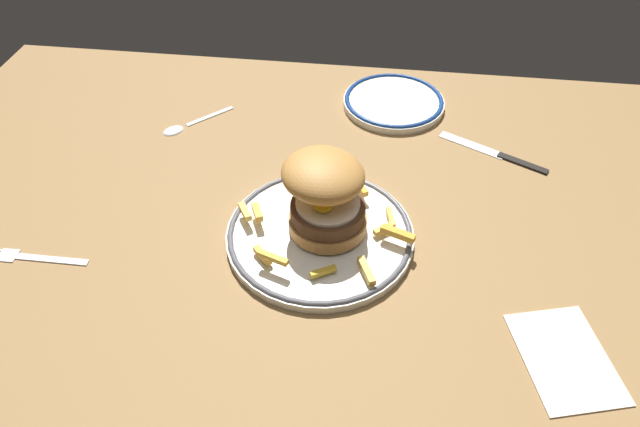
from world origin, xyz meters
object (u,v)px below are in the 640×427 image
(fork, at_px, (32,257))
(napkin, at_px, (565,357))
(side_plate, at_px, (394,102))
(dinner_plate, at_px, (320,234))
(knife, at_px, (501,155))
(spoon, at_px, (181,126))
(burger, at_px, (325,195))

(fork, relative_size, napkin, 1.11)
(side_plate, relative_size, napkin, 1.37)
(side_plate, bearing_deg, dinner_plate, -104.55)
(fork, distance_m, knife, 0.70)
(spoon, bearing_deg, knife, -1.01)
(dinner_plate, xyz_separation_m, side_plate, (0.09, 0.34, -0.00))
(burger, height_order, spoon, burger)
(dinner_plate, distance_m, knife, 0.34)
(burger, height_order, fork, burger)
(side_plate, bearing_deg, knife, -35.13)
(burger, distance_m, napkin, 0.34)
(knife, height_order, napkin, knife)
(dinner_plate, height_order, fork, dinner_plate)
(dinner_plate, bearing_deg, knife, 39.27)
(burger, bearing_deg, spoon, 141.80)
(spoon, height_order, napkin, spoon)
(side_plate, height_order, spoon, side_plate)
(knife, distance_m, spoon, 0.53)
(dinner_plate, xyz_separation_m, napkin, (0.30, -0.15, -0.01))
(knife, bearing_deg, side_plate, 144.87)
(side_plate, height_order, fork, side_plate)
(dinner_plate, xyz_separation_m, knife, (0.26, 0.21, -0.01))
(side_plate, bearing_deg, napkin, -66.79)
(side_plate, xyz_separation_m, napkin, (0.21, -0.49, -0.01))
(burger, xyz_separation_m, fork, (-0.38, -0.10, -0.07))
(fork, bearing_deg, napkin, -5.52)
(fork, bearing_deg, side_plate, 42.70)
(dinner_plate, bearing_deg, napkin, -26.76)
(side_plate, bearing_deg, burger, -104.17)
(burger, relative_size, napkin, 1.00)
(dinner_plate, distance_m, napkin, 0.33)
(knife, bearing_deg, dinner_plate, -140.73)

